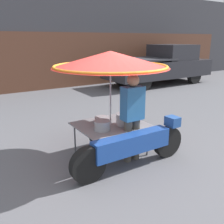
% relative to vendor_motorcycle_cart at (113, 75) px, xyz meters
% --- Properties ---
extents(ground_plane, '(36.00, 36.00, 0.00)m').
position_rel_vendor_motorcycle_cart_xyz_m(ground_plane, '(0.02, -0.29, -1.52)').
color(ground_plane, '#56565B').
extents(shopfront_building, '(28.00, 2.06, 4.34)m').
position_rel_vendor_motorcycle_cart_xyz_m(shopfront_building, '(0.02, 7.94, 0.64)').
color(shopfront_building, '#38383D').
rests_on(shopfront_building, ground).
extents(vendor_motorcycle_cart, '(2.24, 2.06, 1.93)m').
position_rel_vendor_motorcycle_cart_xyz_m(vendor_motorcycle_cart, '(0.00, 0.00, 0.00)').
color(vendor_motorcycle_cart, black).
rests_on(vendor_motorcycle_cart, ground).
extents(vendor_person, '(0.38, 0.22, 1.57)m').
position_rel_vendor_motorcycle_cart_xyz_m(vendor_person, '(0.17, -0.35, -0.64)').
color(vendor_person, '#4C473D').
rests_on(vendor_person, ground).
extents(pickup_truck, '(5.34, 1.97, 1.86)m').
position_rel_vendor_motorcycle_cart_xyz_m(pickup_truck, '(6.17, 5.30, -0.61)').
color(pickup_truck, black).
rests_on(pickup_truck, ground).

